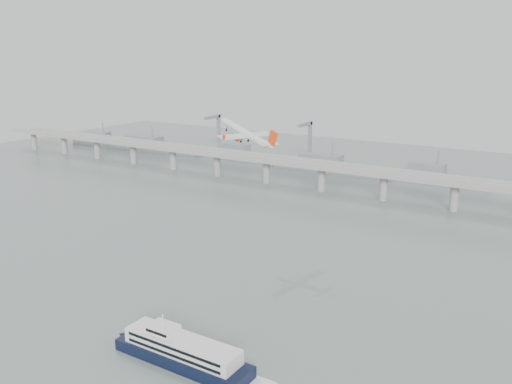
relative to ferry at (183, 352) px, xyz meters
The scene contains 5 objects.
ground 54.86m from the ferry, 125.08° to the left, with size 900.00×900.00×0.00m, color slate.
bridge 247.25m from the ferry, 97.58° to the left, with size 800.00×22.00×23.90m.
distant_fleet 361.77m from the ferry, 121.08° to the left, with size 453.00×60.90×40.00m.
ferry is the anchor object (origin of this frame).
airliner 130.34m from the ferry, 111.46° to the left, with size 42.10×38.54×16.02m.
Camera 1 is at (143.02, -175.41, 107.55)m, focal length 38.00 mm.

